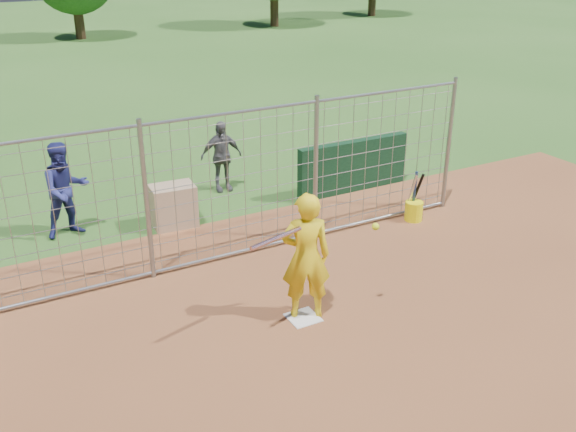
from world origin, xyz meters
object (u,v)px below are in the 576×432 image
equipment_bin (173,206)px  bucket_with_bats (414,208)px  batter (306,257)px  bystander_a (66,190)px  bystander_b (221,156)px

equipment_bin → bucket_with_bats: bearing=-21.4°
batter → equipment_bin: size_ratio=2.37×
bystander_a → bucket_with_bats: size_ratio=1.79×
bystander_a → bystander_b: size_ratio=1.15×
bystander_a → bucket_with_bats: bearing=-30.9°
batter → bystander_b: 5.18m
bucket_with_bats → equipment_bin: bearing=154.4°
batter → equipment_bin: batter is taller
batter → bystander_a: size_ratio=1.09×
bystander_b → bystander_a: bearing=-162.4°
batter → equipment_bin: (-0.60, 3.85, -0.55)m
batter → bucket_with_bats: batter is taller
bystander_b → bucket_with_bats: size_ratio=1.55×
equipment_bin → bucket_with_bats: size_ratio=0.82×
batter → bystander_b: (0.91, 5.10, -0.19)m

